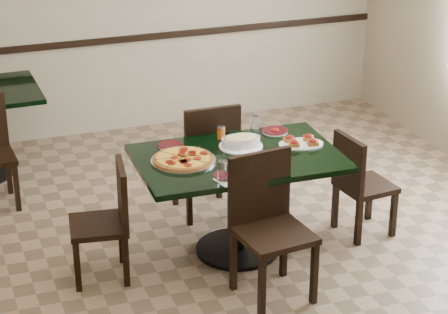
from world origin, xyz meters
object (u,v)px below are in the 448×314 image
object	(u,v)px
main_table	(238,180)
chair_left	(109,216)
chair_near	(267,218)
pepperoni_pizza	(183,159)
chair_far	(208,154)
lasagna_casserole	(241,141)
bruschetta_platter	(301,142)
bread_basket	(257,164)
chair_right	(358,180)

from	to	relation	value
main_table	chair_left	distance (m)	0.94
chair_near	pepperoni_pizza	world-z (taller)	chair_near
chair_far	chair_near	world-z (taller)	chair_near
chair_far	lasagna_casserole	size ratio (longest dim) A/B	3.00
main_table	bruschetta_platter	bearing A→B (deg)	4.67
chair_left	chair_far	bearing A→B (deg)	132.50
main_table	lasagna_casserole	bearing A→B (deg)	63.18
main_table	lasagna_casserole	size ratio (longest dim) A/B	4.59
chair_left	bruschetta_platter	distance (m)	1.46
main_table	lasagna_casserole	distance (m)	0.28
chair_near	lasagna_casserole	xyz separation A→B (m)	(0.08, 0.69, 0.26)
chair_far	chair_left	bearing A→B (deg)	34.20
chair_near	bread_basket	distance (m)	0.38
bruschetta_platter	main_table	bearing A→B (deg)	-165.03
lasagna_casserole	chair_near	bearing A→B (deg)	-93.99
main_table	chair_far	xyz separation A→B (m)	(-0.01, 0.61, -0.04)
pepperoni_pizza	chair_left	bearing A→B (deg)	-174.36
chair_far	pepperoni_pizza	world-z (taller)	chair_far
chair_far	bruschetta_platter	bearing A→B (deg)	131.06
chair_right	lasagna_casserole	xyz separation A→B (m)	(-0.85, 0.19, 0.36)
chair_far	chair_right	world-z (taller)	chair_far
chair_left	pepperoni_pizza	world-z (taller)	chair_left
pepperoni_pizza	lasagna_casserole	size ratio (longest dim) A/B	1.44
chair_far	chair_right	bearing A→B (deg)	145.03
main_table	chair_near	size ratio (longest dim) A/B	1.49
pepperoni_pizza	chair_right	bearing A→B (deg)	-3.76
chair_right	chair_left	xyz separation A→B (m)	(-1.86, 0.03, 0.01)
chair_far	pepperoni_pizza	distance (m)	0.72
bread_basket	chair_left	bearing A→B (deg)	-174.75
main_table	chair_left	world-z (taller)	chair_left
lasagna_casserole	bruschetta_platter	bearing A→B (deg)	-12.38
pepperoni_pizza	bread_basket	distance (m)	0.51
chair_far	bread_basket	xyz separation A→B (m)	(0.04, -0.87, 0.27)
chair_right	chair_far	bearing A→B (deg)	48.67
chair_near	lasagna_casserole	world-z (taller)	chair_near
chair_left	lasagna_casserole	distance (m)	1.07
lasagna_casserole	bruschetta_platter	distance (m)	0.43
chair_near	chair_right	distance (m)	1.06
chair_near	bruschetta_platter	world-z (taller)	chair_near
chair_right	lasagna_casserole	distance (m)	0.94
main_table	chair_far	bearing A→B (deg)	92.56
chair_left	bruschetta_platter	xyz separation A→B (m)	(1.42, 0.05, 0.32)
chair_near	chair_right	world-z (taller)	chair_near
main_table	bruschetta_platter	xyz separation A→B (m)	(0.49, 0.03, 0.21)
main_table	chair_left	xyz separation A→B (m)	(-0.93, -0.02, -0.12)
main_table	bread_basket	world-z (taller)	bread_basket
chair_near	bruschetta_platter	xyz separation A→B (m)	(0.49, 0.58, 0.24)
chair_near	bread_basket	bearing A→B (deg)	75.89
main_table	chair_right	xyz separation A→B (m)	(0.93, -0.05, -0.13)
chair_near	pepperoni_pizza	distance (m)	0.74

